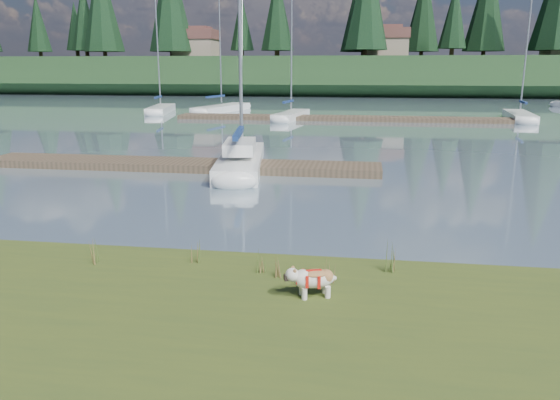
# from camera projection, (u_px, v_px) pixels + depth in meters

# --- Properties ---
(ground) EXTENTS (200.00, 200.00, 0.00)m
(ground) POSITION_uv_depth(u_px,v_px,m) (321.00, 120.00, 41.44)
(ground) COLOR gray
(ground) RESTS_ON ground
(bank) EXTENTS (60.00, 9.00, 0.35)m
(bank) POSITION_uv_depth(u_px,v_px,m) (92.00, 379.00, 6.85)
(bank) COLOR #3E4D1B
(bank) RESTS_ON ground
(ridge) EXTENTS (200.00, 20.00, 5.00)m
(ridge) POSITION_uv_depth(u_px,v_px,m) (344.00, 76.00, 82.11)
(ridge) COLOR #1B3419
(ridge) RESTS_ON ground
(bulldog) EXTENTS (0.86, 0.53, 0.51)m
(bulldog) POSITION_uv_depth(u_px,v_px,m) (313.00, 278.00, 8.81)
(bulldog) COLOR silver
(bulldog) RESTS_ON bank
(sailboat_main) EXTENTS (2.82, 8.24, 11.71)m
(sailboat_main) POSITION_uv_depth(u_px,v_px,m) (242.00, 156.00, 22.29)
(sailboat_main) COLOR white
(sailboat_main) RESTS_ON ground
(dock_near) EXTENTS (16.00, 2.00, 0.30)m
(dock_near) POSITION_uv_depth(u_px,v_px,m) (179.00, 165.00, 21.85)
(dock_near) COLOR #4C3D2C
(dock_near) RESTS_ON ground
(dock_far) EXTENTS (26.00, 2.20, 0.30)m
(dock_far) POSITION_uv_depth(u_px,v_px,m) (347.00, 118.00, 41.11)
(dock_far) COLOR #4C3D2C
(dock_far) RESTS_ON ground
(sailboat_bg_0) EXTENTS (2.95, 7.88, 11.24)m
(sailboat_bg_0) POSITION_uv_depth(u_px,v_px,m) (162.00, 108.00, 48.55)
(sailboat_bg_0) COLOR white
(sailboat_bg_0) RESTS_ON ground
(sailboat_bg_1) EXTENTS (3.88, 9.27, 13.46)m
(sailboat_bg_1) POSITION_uv_depth(u_px,v_px,m) (226.00, 107.00, 49.67)
(sailboat_bg_1) COLOR white
(sailboat_bg_1) RESTS_ON ground
(sailboat_bg_2) EXTENTS (2.35, 7.24, 10.79)m
(sailboat_bg_2) POSITION_uv_depth(u_px,v_px,m) (293.00, 114.00, 42.50)
(sailboat_bg_2) COLOR white
(sailboat_bg_2) RESTS_ON ground
(sailboat_bg_4) EXTENTS (2.37, 8.06, 11.71)m
(sailboat_bg_4) POSITION_uv_depth(u_px,v_px,m) (518.00, 115.00, 41.99)
(sailboat_bg_4) COLOR white
(sailboat_bg_4) RESTS_ON ground
(weed_0) EXTENTS (0.17, 0.14, 0.49)m
(weed_0) POSITION_uv_depth(u_px,v_px,m) (196.00, 253.00, 10.33)
(weed_0) COLOR #475B23
(weed_0) RESTS_ON bank
(weed_1) EXTENTS (0.17, 0.14, 0.44)m
(weed_1) POSITION_uv_depth(u_px,v_px,m) (261.00, 262.00, 9.89)
(weed_1) COLOR #475B23
(weed_1) RESTS_ON bank
(weed_2) EXTENTS (0.17, 0.14, 0.70)m
(weed_2) POSITION_uv_depth(u_px,v_px,m) (329.00, 268.00, 9.33)
(weed_2) COLOR #475B23
(weed_2) RESTS_ON bank
(weed_3) EXTENTS (0.17, 0.14, 0.51)m
(weed_3) POSITION_uv_depth(u_px,v_px,m) (95.00, 252.00, 10.34)
(weed_3) COLOR #475B23
(weed_3) RESTS_ON bank
(weed_4) EXTENTS (0.17, 0.14, 0.41)m
(weed_4) POSITION_uv_depth(u_px,v_px,m) (275.00, 267.00, 9.68)
(weed_4) COLOR #475B23
(weed_4) RESTS_ON bank
(weed_5) EXTENTS (0.17, 0.14, 0.60)m
(weed_5) POSITION_uv_depth(u_px,v_px,m) (391.00, 258.00, 9.92)
(weed_5) COLOR #475B23
(weed_5) RESTS_ON bank
(mud_lip) EXTENTS (60.00, 0.50, 0.14)m
(mud_lip) POSITION_uv_depth(u_px,v_px,m) (196.00, 264.00, 11.10)
(mud_lip) COLOR #33281C
(mud_lip) RESTS_ON ground
(conifer_1) EXTENTS (4.40, 4.40, 11.30)m
(conifer_1) POSITION_uv_depth(u_px,v_px,m) (84.00, 17.00, 84.00)
(conifer_1) COLOR #382619
(conifer_1) RESTS_ON ridge
(conifer_3) EXTENTS (4.84, 4.84, 12.25)m
(conifer_3) POSITION_uv_depth(u_px,v_px,m) (277.00, 12.00, 80.42)
(conifer_3) COLOR #382619
(conifer_3) RESTS_ON ridge
(conifer_5) EXTENTS (3.96, 3.96, 10.35)m
(conifer_5) POSITION_uv_depth(u_px,v_px,m) (454.00, 15.00, 75.02)
(conifer_5) COLOR #382619
(conifer_5) RESTS_ON ridge
(house_0) EXTENTS (6.30, 5.30, 4.65)m
(house_0) POSITION_uv_depth(u_px,v_px,m) (196.00, 43.00, 81.33)
(house_0) COLOR gray
(house_0) RESTS_ON ridge
(house_1) EXTENTS (6.30, 5.30, 4.65)m
(house_1) POSITION_uv_depth(u_px,v_px,m) (386.00, 42.00, 78.15)
(house_1) COLOR gray
(house_1) RESTS_ON ridge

